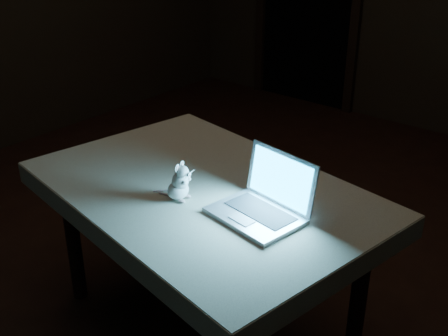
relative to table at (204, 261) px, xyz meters
The scene contains 5 objects.
floor 0.61m from the table, 120.12° to the left, with size 5.00×5.00×0.00m, color black.
table is the anchor object (origin of this frame).
tablecloth 0.32m from the table, 72.87° to the right, with size 1.39×0.93×0.09m, color beige, non-canonical shape.
laptop 0.56m from the table, 11.51° to the right, with size 0.32×0.28×0.22m, color #B5B5BA, non-canonical shape.
plush_mouse 0.45m from the table, 93.01° to the right, with size 0.11×0.11×0.15m, color white, non-canonical shape.
Camera 1 is at (1.57, -1.90, 1.74)m, focal length 45.00 mm.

